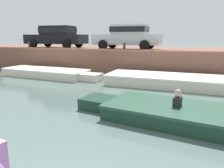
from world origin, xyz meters
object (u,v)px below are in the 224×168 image
object	(u,v)px
boat_moored_central_cream	(172,81)
mooring_bollard_west	(29,45)
motorboat_passing	(199,117)
car_left_inner_silver	(128,36)
car_leftmost_black	(57,36)
boat_moored_west_cream	(49,73)
mooring_bollard_mid	(124,46)

from	to	relation	value
boat_moored_central_cream	mooring_bollard_west	size ratio (longest dim) A/B	15.21
boat_moored_central_cream	motorboat_passing	bearing A→B (deg)	-76.62
motorboat_passing	car_left_inner_silver	xyz separation A→B (m)	(-4.20, 7.76, 2.14)
car_leftmost_black	car_left_inner_silver	xyz separation A→B (m)	(5.31, -0.00, -0.00)
car_left_inner_silver	mooring_bollard_west	world-z (taller)	car_left_inner_silver
car_left_inner_silver	boat_moored_west_cream	bearing A→B (deg)	-141.23
mooring_bollard_west	motorboat_passing	bearing A→B (deg)	-30.62
motorboat_passing	car_leftmost_black	xyz separation A→B (m)	(-9.51, 7.76, 2.14)
car_leftmost_black	car_left_inner_silver	bearing A→B (deg)	-0.03
car_leftmost_black	boat_moored_central_cream	bearing A→B (deg)	-20.64
motorboat_passing	mooring_bollard_west	bearing A→B (deg)	149.38
boat_moored_central_cream	motorboat_passing	world-z (taller)	motorboat_passing
boat_moored_west_cream	boat_moored_central_cream	xyz separation A→B (m)	(7.00, -0.05, 0.03)
mooring_bollard_mid	boat_moored_central_cream	bearing A→B (deg)	-32.06
car_leftmost_black	mooring_bollard_mid	bearing A→B (deg)	-13.57
motorboat_passing	car_leftmost_black	distance (m)	12.46
mooring_bollard_west	mooring_bollard_mid	distance (m)	6.84
boat_moored_central_cream	car_left_inner_silver	bearing A→B (deg)	134.48
motorboat_passing	mooring_bollard_mid	size ratio (longest dim) A/B	15.24
mooring_bollard_west	mooring_bollard_mid	world-z (taller)	same
motorboat_passing	mooring_bollard_mid	xyz separation A→B (m)	(-4.05, 6.44, 1.53)
motorboat_passing	car_left_inner_silver	distance (m)	9.08
motorboat_passing	car_leftmost_black	bearing A→B (deg)	140.77
boat_moored_west_cream	motorboat_passing	bearing A→B (deg)	-29.84
boat_moored_west_cream	mooring_bollard_mid	distance (m)	4.68
motorboat_passing	car_leftmost_black	world-z (taller)	car_leftmost_black
boat_moored_west_cream	mooring_bollard_west	bearing A→B (deg)	147.17
boat_moored_central_cream	car_leftmost_black	xyz separation A→B (m)	(-8.42, 3.17, 2.10)
car_leftmost_black	car_left_inner_silver	world-z (taller)	same
boat_moored_west_cream	mooring_bollard_mid	xyz separation A→B (m)	(4.04, 1.81, 1.52)
boat_moored_central_cream	motorboat_passing	distance (m)	4.72
boat_moored_west_cream	car_leftmost_black	distance (m)	4.04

